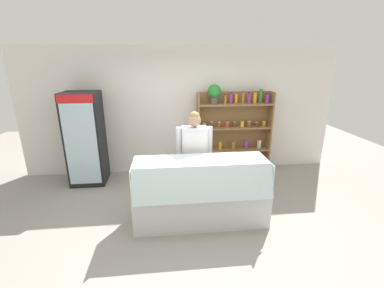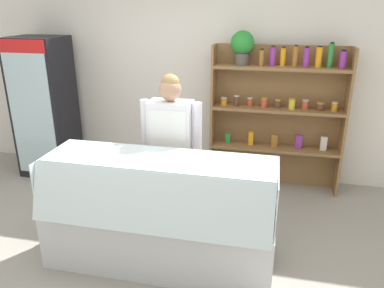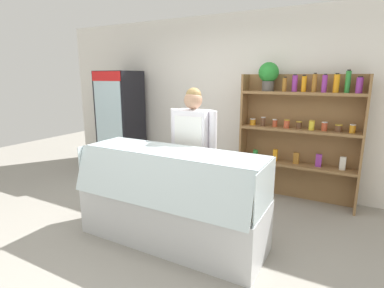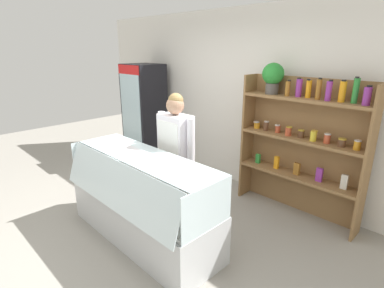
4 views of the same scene
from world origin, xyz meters
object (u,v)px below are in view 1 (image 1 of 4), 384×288
Objects in this scene: shop_clerk at (194,151)px; shelving_unit at (231,124)px; drinks_fridge at (86,139)px; deli_display_case at (200,202)px.

shelving_unit is at bearing 52.76° from shop_clerk.
drinks_fridge is 3.01m from shelving_unit.
drinks_fridge is 1.13× the size of shop_clerk.
drinks_fridge is at bearing 142.59° from deli_display_case.
shop_clerk reaches higher than deli_display_case.
shop_clerk is at bearing -26.86° from drinks_fridge.
deli_display_case is at bearing -37.41° from drinks_fridge.
shelving_unit is at bearing 3.96° from drinks_fridge.
drinks_fridge is at bearing -176.04° from shelving_unit.
drinks_fridge is 0.92× the size of deli_display_case.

